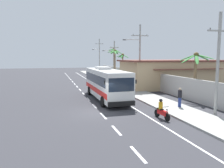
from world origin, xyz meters
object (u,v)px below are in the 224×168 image
Objects in this scene: utility_pole_distant at (99,56)px; utility_pole_mid at (139,55)px; pedestrian_near_kerb at (180,97)px; pedestrian_midwalk at (124,83)px; palm_nearest at (196,66)px; utility_pole_nearest at (218,63)px; palm_third at (115,57)px; utility_pole_far at (114,59)px; palm_second at (114,56)px; coach_bus_foreground at (106,83)px; roadside_building at (173,73)px; motorcycle_beside_bus at (162,111)px; palm_fourth at (123,60)px; motorcycle_trailing at (106,84)px.

utility_pole_mid is at bearing -91.20° from utility_pole_distant.
pedestrian_near_kerb reaches higher than pedestrian_midwalk.
utility_pole_nearest is at bearing -111.37° from palm_nearest.
pedestrian_midwalk is 0.25× the size of palm_third.
palm_second is at bearing 74.24° from utility_pole_far.
roadside_building is (12.82, 7.36, 0.28)m from coach_bus_foreground.
coach_bus_foreground is 7.65m from pedestrian_midwalk.
motorcycle_beside_bus is 0.12× the size of roadside_building.
palm_third is (0.27, 22.50, 3.63)m from pedestrian_near_kerb.
palm_fourth is (-1.18, 21.78, 0.26)m from palm_nearest.
palm_second is (5.64, 15.67, 4.24)m from motorcycle_trailing.
utility_pole_mid is 0.97× the size of utility_pole_distant.
pedestrian_midwalk is 18.14m from palm_second.
palm_fourth is at bearing 45.06° from palm_third.
utility_pole_nearest reaches higher than palm_nearest.
palm_nearest reaches higher than coach_bus_foreground.
utility_pole_far is (2.58, 14.41, 3.34)m from pedestrian_midwalk.
utility_pole_mid is 10.56m from palm_third.
motorcycle_beside_bus is 4.29m from pedestrian_near_kerb.
pedestrian_near_kerb is at bearing -94.11° from palm_second.
utility_pole_nearest reaches higher than motorcycle_trailing.
coach_bus_foreground is at bearing -113.38° from palm_fourth.
pedestrian_near_kerb is 22.79m from palm_third.
palm_third is at bearing 92.88° from utility_pole_mid.
pedestrian_near_kerb is 0.19× the size of utility_pole_mid.
pedestrian_near_kerb is at bearing -48.62° from coach_bus_foreground.
pedestrian_near_kerb reaches higher than motorcycle_beside_bus.
palm_third is 11.65m from roadside_building.
palm_second is (-1.56, 26.94, 1.13)m from palm_nearest.
palm_nearest reaches higher than pedestrian_midwalk.
utility_pole_distant reaches higher than roadside_building.
roadside_building is at bearing 14.15° from utility_pole_mid.
utility_pole_nearest is 6.49m from palm_nearest.
utility_pole_nearest is at bearing -90.11° from utility_pole_distant.
roadside_building is (7.06, -8.90, -2.56)m from palm_third.
palm_nearest is 0.32× the size of roadside_building.
palm_third is at bearing 92.40° from utility_pole_nearest.
coach_bus_foreground is 36.53m from utility_pole_distant.
roadside_building is (5.91, -28.36, -2.93)m from utility_pole_distant.
pedestrian_midwalk is at bearing 117.44° from palm_nearest.
utility_pole_far is 1.30× the size of palm_third.
utility_pole_mid is 1.37× the size of palm_second.
motorcycle_beside_bus is 1.10× the size of pedestrian_near_kerb.
utility_pole_mid is at bearing -97.63° from palm_fourth.
utility_pole_distant is 19.50m from palm_third.
utility_pole_distant reaches higher than pedestrian_near_kerb.
coach_bus_foreground is 8.34m from pedestrian_near_kerb.
utility_pole_far reaches higher than coach_bus_foreground.
palm_nearest is (7.19, -11.27, 3.11)m from motorcycle_trailing.
utility_pole_distant is 1.76× the size of palm_fourth.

